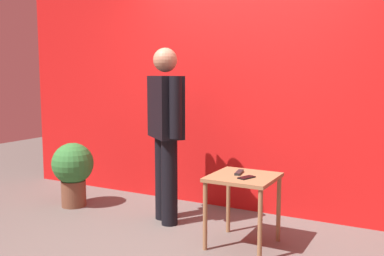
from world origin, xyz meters
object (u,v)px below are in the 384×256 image
Objects in this scene: side_table at (243,187)px; cell_phone at (247,177)px; potted_plant at (73,169)px; standing_person at (166,126)px; tv_remote at (239,172)px.

side_table is 4.11× the size of cell_phone.
cell_phone is (0.06, -0.07, 0.10)m from side_table.
potted_plant reaches higher than side_table.
standing_person is at bearing -175.95° from cell_phone.
cell_phone reaches higher than side_table.
standing_person is 9.74× the size of tv_remote.
standing_person reaches higher than cell_phone.
potted_plant is at bearing 175.42° from side_table.
cell_phone is 2.09m from potted_plant.
standing_person is at bearing 2.68° from potted_plant.
side_table is at bearing -13.78° from standing_person.
cell_phone is at bearing -17.13° from standing_person.
potted_plant reaches higher than cell_phone.
side_table is at bearing -49.56° from tv_remote.
potted_plant reaches higher than tv_remote.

